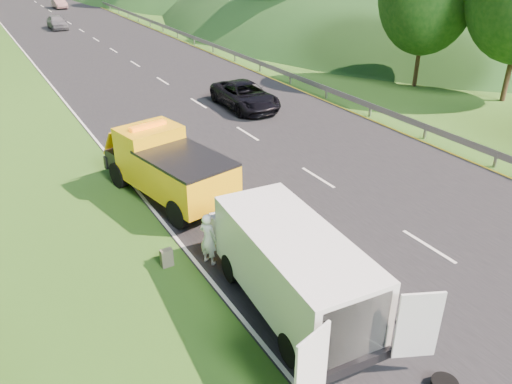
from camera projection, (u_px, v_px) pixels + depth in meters
ground at (317, 243)px, 16.38m from camera, size 320.00×320.00×0.00m
road_surface at (96, 40)px, 48.43m from camera, size 14.00×200.00×0.02m
guardrail at (130, 18)px, 61.31m from camera, size 0.06×140.00×1.52m
tree_line_right at (199, 5)px, 72.76m from camera, size 14.00×140.00×14.00m
tow_truck at (167, 166)px, 18.73m from camera, size 3.43×6.49×2.65m
white_van at (290, 264)px, 13.04m from camera, size 3.66×6.87×2.38m
woman at (209, 262)px, 15.41m from camera, size 0.67×0.75×1.70m
child at (246, 282)px, 14.52m from camera, size 0.57×0.52×0.95m
worker at (375, 349)px, 12.18m from camera, size 1.28×0.89×1.81m
suitcase at (167, 258)px, 15.12m from camera, size 0.37×0.21×0.59m
passing_suv at (245, 108)px, 29.22m from camera, size 2.61×5.38×1.47m
dist_car_a at (58, 29)px, 53.90m from camera, size 1.68×4.18×1.43m
dist_car_b at (60, 8)px, 69.23m from camera, size 1.47×4.22×1.39m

